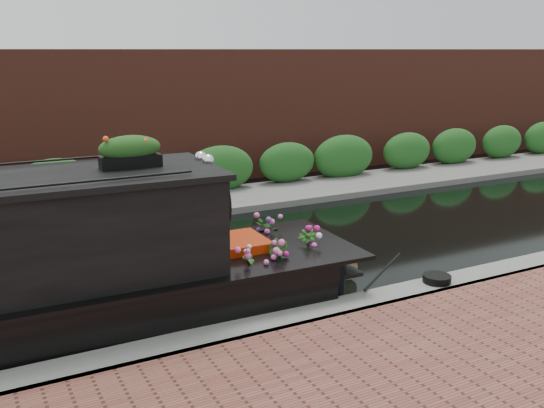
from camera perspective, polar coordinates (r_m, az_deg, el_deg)
name	(u,v)px	position (r m, az deg, el deg)	size (l,w,h in m)	color
ground	(214,262)	(11.81, -5.48, -5.47)	(80.00, 80.00, 0.00)	black
near_bank_coping	(300,330)	(9.07, 2.67, -11.77)	(40.00, 0.60, 0.50)	slate
far_bank_path	(150,212)	(15.61, -11.37, -0.75)	(40.00, 2.40, 0.34)	slate
far_hedge	(141,204)	(16.45, -12.27, -0.03)	(40.00, 1.10, 2.80)	#1F551D
far_brick_wall	(121,189)	(18.43, -14.05, 1.41)	(40.00, 1.00, 8.00)	brown
rope_fender	(342,266)	(11.05, 6.57, -5.79)	(0.41, 0.41, 0.42)	olive
coiled_mooring_rope	(437,279)	(10.46, 15.26, -6.79)	(0.46, 0.46, 0.12)	black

